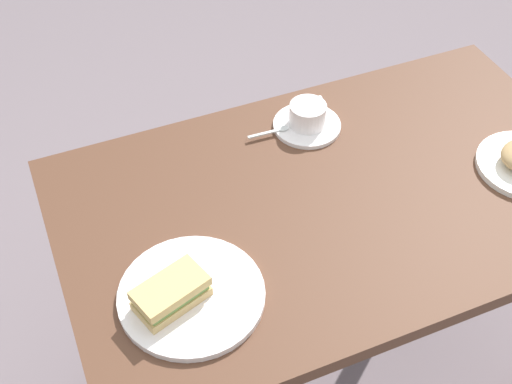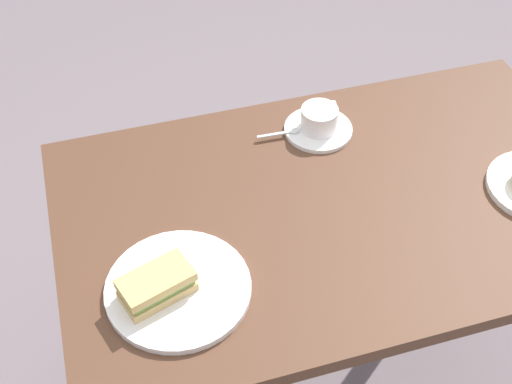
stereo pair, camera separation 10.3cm
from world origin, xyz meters
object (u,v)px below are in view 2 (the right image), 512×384
at_px(sandwich_front, 157,285).
at_px(sandwich_plate, 178,289).
at_px(dining_table, 335,236).
at_px(coffee_cup, 320,118).
at_px(spoon, 286,132).
at_px(coffee_saucer, 318,129).

bearing_deg(sandwich_front, sandwich_plate, -172.20).
height_order(dining_table, coffee_cup, coffee_cup).
xyz_separation_m(dining_table, coffee_cup, (-0.03, -0.22, 0.15)).
bearing_deg(coffee_cup, spoon, -1.72).
bearing_deg(sandwich_front, coffee_saucer, -141.08).
height_order(coffee_cup, spoon, coffee_cup).
bearing_deg(coffee_saucer, sandwich_plate, 41.04).
bearing_deg(dining_table, spoon, -77.94).
distance_m(sandwich_plate, coffee_saucer, 0.52).
height_order(dining_table, sandwich_plate, sandwich_plate).
distance_m(sandwich_plate, sandwich_front, 0.05).
xyz_separation_m(coffee_cup, spoon, (0.08, -0.00, -0.03)).
bearing_deg(coffee_saucer, spoon, -2.40).
xyz_separation_m(dining_table, sandwich_front, (0.40, 0.13, 0.15)).
relative_size(sandwich_front, spoon, 1.47).
distance_m(sandwich_front, spoon, 0.50).
relative_size(sandwich_plate, coffee_cup, 2.70).
xyz_separation_m(dining_table, coffee_saucer, (-0.03, -0.21, 0.12)).
relative_size(dining_table, sandwich_plate, 4.34).
xyz_separation_m(sandwich_plate, spoon, (-0.32, -0.35, 0.01)).
distance_m(sandwich_front, coffee_saucer, 0.56).
bearing_deg(coffee_cup, sandwich_plate, 41.02).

